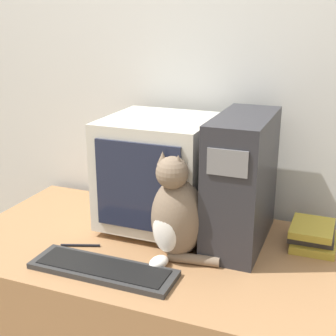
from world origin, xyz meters
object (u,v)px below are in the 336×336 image
at_px(keyboard, 103,269).
at_px(cat, 176,215).
at_px(crt_monitor, 159,172).
at_px(computer_tower, 241,181).
at_px(book_stack, 313,235).
at_px(pen, 80,245).

relative_size(keyboard, cat, 1.30).
bearing_deg(keyboard, crt_monitor, 85.19).
height_order(computer_tower, keyboard, computer_tower).
bearing_deg(book_stack, keyboard, -144.02).
distance_m(crt_monitor, pen, 0.39).
bearing_deg(computer_tower, book_stack, 13.81).
bearing_deg(book_stack, computer_tower, -166.19).
xyz_separation_m(computer_tower, keyboard, (-0.35, -0.37, -0.22)).
height_order(crt_monitor, book_stack, crt_monitor).
bearing_deg(crt_monitor, pen, -125.75).
xyz_separation_m(crt_monitor, computer_tower, (0.31, -0.01, 0.01)).
height_order(computer_tower, pen, computer_tower).
xyz_separation_m(computer_tower, book_stack, (0.25, 0.06, -0.19)).
distance_m(crt_monitor, cat, 0.26).
bearing_deg(cat, keyboard, -119.39).
relative_size(keyboard, pen, 3.55).
xyz_separation_m(crt_monitor, cat, (0.14, -0.20, -0.07)).
xyz_separation_m(crt_monitor, pen, (-0.19, -0.26, -0.21)).
bearing_deg(keyboard, book_stack, 35.98).
distance_m(computer_tower, cat, 0.26).
bearing_deg(crt_monitor, computer_tower, -2.68).
relative_size(book_stack, pen, 1.46).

